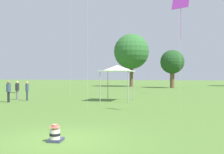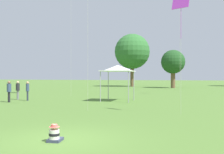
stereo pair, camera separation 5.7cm
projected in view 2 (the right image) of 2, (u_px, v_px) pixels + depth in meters
name	position (u px, v px, depth m)	size (l,w,h in m)	color
ground_plane	(61.00, 140.00, 9.07)	(300.00, 300.00, 0.00)	#4C702D
seated_toddler	(55.00, 134.00, 8.82)	(0.51, 0.59, 0.61)	#383D56
person_standing_0	(28.00, 89.00, 23.86)	(0.34, 0.34, 1.75)	#282D42
person_standing_2	(18.00, 89.00, 24.85)	(0.46, 0.46, 1.77)	slate
person_standing_3	(9.00, 90.00, 22.34)	(0.52, 0.52, 1.82)	black
canopy_tent	(118.00, 69.00, 23.41)	(2.85, 2.85, 3.23)	white
kite_0	(181.00, 3.00, 14.98)	(1.06, 0.66, 7.07)	#B738C6
distant_tree_1	(132.00, 52.00, 57.47)	(7.70, 7.70, 11.57)	brown
distant_tree_2	(173.00, 62.00, 50.43)	(4.60, 4.60, 7.35)	brown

